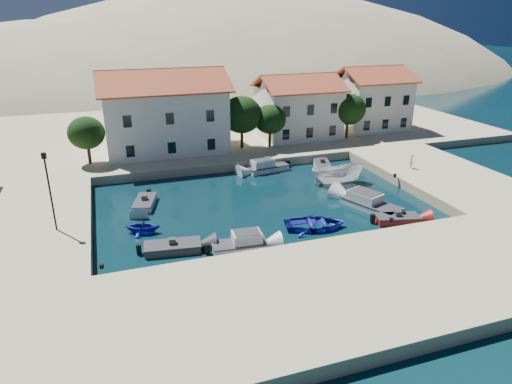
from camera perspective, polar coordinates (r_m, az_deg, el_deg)
ground at (r=34.54m, az=6.05°, el=-7.61°), size 400.00×400.00×0.00m
quay_south at (r=29.75m, az=10.96°, el=-11.98°), size 52.00×12.00×1.00m
quay_east at (r=52.71m, az=22.08°, el=1.90°), size 11.00×20.00×1.00m
quay_west at (r=41.07m, az=-25.44°, el=-4.03°), size 8.00×20.00×1.00m
quay_north at (r=68.92m, az=-5.65°, el=7.70°), size 80.00×36.00×1.00m
hills at (r=159.73m, az=-6.01°, el=6.72°), size 254.00×176.00×99.00m
building_left at (r=56.76m, az=-11.43°, el=10.06°), size 14.70×9.45×9.70m
building_mid at (r=62.67m, az=5.26°, el=10.76°), size 10.50×8.40×8.30m
building_right at (r=69.15m, az=14.25°, el=11.41°), size 9.45×8.40×8.80m
trees at (r=56.84m, az=-0.31°, el=9.36°), size 37.30×5.30×6.45m
lamppost at (r=37.50m, az=-24.48°, el=0.86°), size 0.35×0.25×6.22m
bollards at (r=38.25m, az=7.54°, el=-2.76°), size 29.36×9.56×0.30m
motorboat_grey_sw at (r=35.09m, az=-10.37°, el=-6.83°), size 4.42×2.38×1.25m
cabin_cruiser_south at (r=34.61m, az=-2.09°, el=-6.54°), size 4.30×2.10×1.60m
rowboat_south at (r=38.53m, az=7.37°, el=-4.45°), size 5.83×4.74×1.06m
motorboat_red_se at (r=40.91m, az=17.24°, el=-3.25°), size 4.00×2.50×1.25m
cabin_cruiser_east at (r=42.98m, az=14.23°, el=-1.45°), size 4.16×6.05×1.60m
boat_east at (r=48.95m, az=10.13°, el=1.12°), size 6.00×2.89×2.23m
motorboat_white_ne at (r=53.64m, az=8.27°, el=3.37°), size 2.61×3.88×1.25m
rowboat_west at (r=38.53m, az=-13.94°, el=-4.94°), size 3.54×3.30×1.51m
motorboat_white_west at (r=43.61m, az=-13.72°, el=-1.32°), size 2.69×4.16×1.25m
cabin_cruiser_north at (r=51.91m, az=1.43°, el=3.19°), size 5.01×2.73×1.60m
pedestrian at (r=52.25m, az=18.83°, el=3.68°), size 0.70×0.62×1.60m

